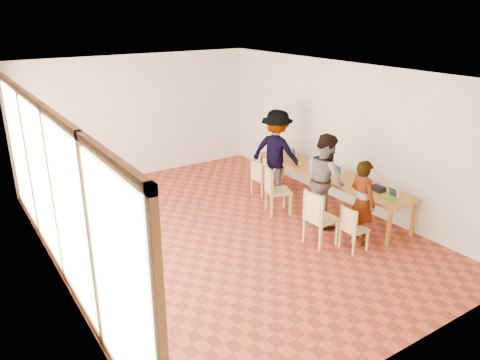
{
  "coord_description": "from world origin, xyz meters",
  "views": [
    {
      "loc": [
        -4.18,
        -6.85,
        4.03
      ],
      "look_at": [
        0.19,
        -0.24,
        1.1
      ],
      "focal_mm": 35.0,
      "sensor_mm": 36.0,
      "label": 1
    }
  ],
  "objects": [
    {
      "name": "yellow_mug",
      "position": [
        2.33,
        0.57,
        0.8
      ],
      "size": [
        0.15,
        0.15,
        0.1
      ],
      "primitive_type": "imported",
      "rotation": [
        0.0,
        0.0,
        0.22
      ],
      "color": "#C58420",
      "rests_on": "communal_table"
    },
    {
      "name": "chair_far",
      "position": [
        1.31,
        0.21,
        0.62
      ],
      "size": [
        0.6,
        0.6,
        0.53
      ],
      "rotation": [
        0.0,
        0.0,
        -0.36
      ],
      "color": "#E2BA71",
      "rests_on": "ground"
    },
    {
      "name": "communal_table",
      "position": [
        2.5,
        -0.12,
        0.7
      ],
      "size": [
        0.8,
        4.0,
        0.75
      ],
      "color": "#B97329",
      "rests_on": "ground"
    },
    {
      "name": "person_far",
      "position": [
        2.08,
        1.12,
        0.97
      ],
      "size": [
        1.17,
        1.43,
        1.93
      ],
      "primitive_type": "imported",
      "rotation": [
        0.0,
        0.0,
        2.0
      ],
      "color": "gray",
      "rests_on": "ground"
    },
    {
      "name": "chair_mid",
      "position": [
        1.1,
        -1.34,
        0.63
      ],
      "size": [
        0.49,
        0.49,
        0.55
      ],
      "rotation": [
        0.0,
        0.0,
        0.03
      ],
      "color": "#E2BA71",
      "rests_on": "ground"
    },
    {
      "name": "person_near",
      "position": [
        1.85,
        -1.67,
        0.78
      ],
      "size": [
        0.4,
        0.59,
        1.56
      ],
      "primitive_type": "imported",
      "rotation": [
        0.0,
        0.0,
        1.52
      ],
      "color": "gray",
      "rests_on": "ground"
    },
    {
      "name": "chair_empty",
      "position": [
        1.65,
        1.17,
        0.5
      ],
      "size": [
        0.43,
        0.43,
        0.44
      ],
      "rotation": [
        0.0,
        0.0,
        0.15
      ],
      "color": "#E2BA71",
      "rests_on": "ground"
    },
    {
      "name": "laptop_far",
      "position": [
        2.67,
        1.27,
        0.8
      ],
      "size": [
        0.24,
        0.26,
        0.18
      ],
      "rotation": [
        0.0,
        0.0,
        -0.28
      ],
      "color": "#4FC328",
      "rests_on": "communal_table"
    },
    {
      "name": "pink_phone",
      "position": [
        2.24,
        0.74,
        0.76
      ],
      "size": [
        0.05,
        0.1,
        0.01
      ],
      "primitive_type": "cube",
      "color": "#C92D43",
      "rests_on": "communal_table"
    },
    {
      "name": "condiment_cup",
      "position": [
        2.59,
        0.35,
        0.78
      ],
      "size": [
        0.08,
        0.08,
        0.06
      ],
      "primitive_type": "cylinder",
      "color": "white",
      "rests_on": "communal_table"
    },
    {
      "name": "chair_near",
      "position": [
        1.46,
        -1.81,
        0.51
      ],
      "size": [
        0.39,
        0.39,
        0.44
      ],
      "rotation": [
        0.0,
        0.0,
        -0.01
      ],
      "color": "#E2BA71",
      "rests_on": "ground"
    },
    {
      "name": "wall_right",
      "position": [
        3.0,
        0.0,
        1.5
      ],
      "size": [
        0.1,
        8.0,
        3.0
      ],
      "primitive_type": "cube",
      "color": "white",
      "rests_on": "ground"
    },
    {
      "name": "clear_glass",
      "position": [
        2.47,
        0.36,
        0.8
      ],
      "size": [
        0.07,
        0.07,
        0.09
      ],
      "primitive_type": "cylinder",
      "color": "silver",
      "rests_on": "communal_table"
    },
    {
      "name": "chair_spare",
      "position": [
        -2.42,
        1.71,
        0.6
      ],
      "size": [
        0.64,
        0.64,
        0.52
      ],
      "rotation": [
        0.0,
        0.0,
        2.45
      ],
      "color": "#E2BA71",
      "rests_on": "ground"
    },
    {
      "name": "laptop_mid",
      "position": [
        2.66,
        -0.24,
        0.8
      ],
      "size": [
        0.2,
        0.23,
        0.18
      ],
      "rotation": [
        0.0,
        0.0,
        -0.09
      ],
      "color": "#4FC328",
      "rests_on": "communal_table"
    },
    {
      "name": "ceiling",
      "position": [
        0.0,
        0.0,
        3.02
      ],
      "size": [
        6.0,
        8.0,
        0.04
      ],
      "primitive_type": "cube",
      "color": "white",
      "rests_on": "wall_back"
    },
    {
      "name": "ground",
      "position": [
        0.0,
        0.0,
        0.0
      ],
      "size": [
        8.0,
        8.0,
        0.0
      ],
      "primitive_type": "plane",
      "color": "#AF432A",
      "rests_on": "ground"
    },
    {
      "name": "black_pouch",
      "position": [
        2.58,
        -1.39,
        0.8
      ],
      "size": [
        0.16,
        0.26,
        0.09
      ],
      "primitive_type": "cube",
      "color": "black",
      "rests_on": "communal_table"
    },
    {
      "name": "person_mid",
      "position": [
        1.86,
        -0.69,
        0.91
      ],
      "size": [
        0.93,
        1.06,
        1.82
      ],
      "primitive_type": "imported",
      "rotation": [
        0.0,
        0.0,
        1.25
      ],
      "color": "gray",
      "rests_on": "ground"
    },
    {
      "name": "green_bottle",
      "position": [
        2.51,
        0.19,
        0.89
      ],
      "size": [
        0.07,
        0.07,
        0.28
      ],
      "primitive_type": "cylinder",
      "color": "#127632",
      "rests_on": "communal_table"
    },
    {
      "name": "laptop_near",
      "position": [
        2.52,
        -1.75,
        0.81
      ],
      "size": [
        0.23,
        0.27,
        0.21
      ],
      "rotation": [
        0.0,
        0.0,
        -0.08
      ],
      "color": "#4FC328",
      "rests_on": "communal_table"
    },
    {
      "name": "wall_front",
      "position": [
        0.0,
        -4.0,
        1.5
      ],
      "size": [
        6.0,
        0.1,
        3.0
      ],
      "primitive_type": "cube",
      "color": "white",
      "rests_on": "ground"
    },
    {
      "name": "window_wall",
      "position": [
        -2.96,
        0.0,
        1.5
      ],
      "size": [
        0.1,
        8.0,
        3.0
      ],
      "primitive_type": "cube",
      "color": "white",
      "rests_on": "ground"
    },
    {
      "name": "side_table",
      "position": [
        -2.4,
        3.2,
        0.67
      ],
      "size": [
        0.9,
        0.9,
        0.75
      ],
      "rotation": [
        0.0,
        0.0,
        0.19
      ],
      "color": "#B97329",
      "rests_on": "ground"
    },
    {
      "name": "wall_back",
      "position": [
        0.0,
        4.0,
        1.5
      ],
      "size": [
        6.0,
        0.1,
        3.0
      ],
      "primitive_type": "cube",
      "color": "white",
      "rests_on": "ground"
    }
  ]
}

